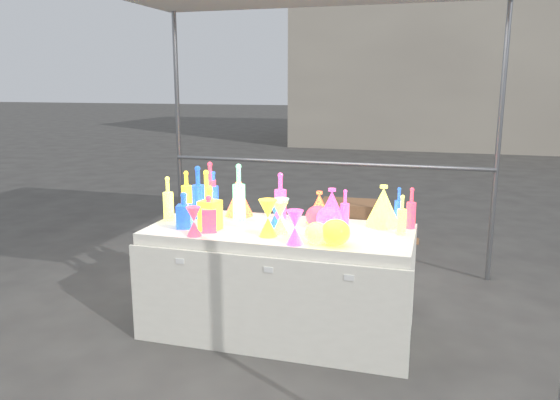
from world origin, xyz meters
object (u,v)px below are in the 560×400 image
(cardboard_box_closed, at_px, (348,221))
(hourglass_0, at_px, (194,222))
(decanter_0, at_px, (210,209))
(bottle_0, at_px, (187,191))
(lampshade_0, at_px, (239,199))
(globe_0, at_px, (336,234))
(display_table, at_px, (280,281))

(cardboard_box_closed, height_order, hourglass_0, hourglass_0)
(decanter_0, distance_m, hourglass_0, 0.18)
(bottle_0, xyz_separation_m, hourglass_0, (0.36, -0.65, -0.06))
(cardboard_box_closed, distance_m, lampshade_0, 2.27)
(cardboard_box_closed, height_order, globe_0, globe_0)
(globe_0, bearing_deg, cardboard_box_closed, 97.42)
(cardboard_box_closed, distance_m, bottle_0, 2.39)
(decanter_0, distance_m, globe_0, 0.90)
(cardboard_box_closed, distance_m, hourglass_0, 2.86)
(cardboard_box_closed, bearing_deg, display_table, -94.33)
(bottle_0, distance_m, decanter_0, 0.63)
(decanter_0, bearing_deg, lampshade_0, 97.13)
(decanter_0, distance_m, lampshade_0, 0.45)
(display_table, bearing_deg, decanter_0, -160.91)
(display_table, height_order, lampshade_0, lampshade_0)
(hourglass_0, bearing_deg, display_table, 33.82)
(bottle_0, height_order, lampshade_0, bottle_0)
(cardboard_box_closed, relative_size, lampshade_0, 2.41)
(cardboard_box_closed, relative_size, bottle_0, 1.95)
(globe_0, bearing_deg, hourglass_0, -176.90)
(display_table, bearing_deg, hourglass_0, -146.18)
(hourglass_0, distance_m, lampshade_0, 0.62)
(display_table, height_order, cardboard_box_closed, display_table)
(display_table, xyz_separation_m, decanter_0, (-0.45, -0.15, 0.52))
(decanter_0, relative_size, hourglass_0, 1.52)
(lampshade_0, bearing_deg, display_table, -52.58)
(globe_0, bearing_deg, display_table, 147.86)
(bottle_0, height_order, hourglass_0, bottle_0)
(display_table, bearing_deg, lampshade_0, 144.36)
(bottle_0, distance_m, lampshade_0, 0.45)
(decanter_0, relative_size, globe_0, 1.61)
(decanter_0, bearing_deg, hourglass_0, -90.88)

